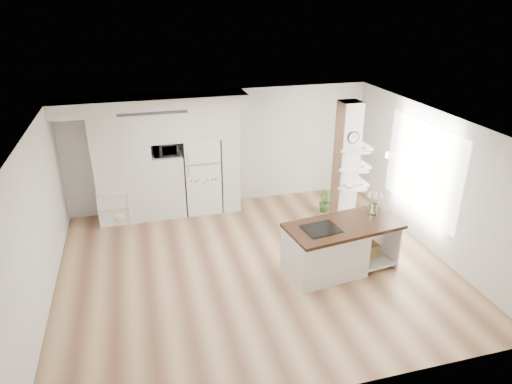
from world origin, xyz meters
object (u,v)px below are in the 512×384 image
refrigerator (202,174)px  kitchen_island (331,248)px  floor_plant_a (384,219)px  bookshelf (115,209)px

refrigerator → kitchen_island: size_ratio=0.81×
kitchen_island → floor_plant_a: kitchen_island is taller
refrigerator → floor_plant_a: 4.12m
kitchen_island → bookshelf: (-3.75, 2.98, -0.14)m
refrigerator → bookshelf: bearing=-174.7°
bookshelf → floor_plant_a: bookshelf is taller
kitchen_island → refrigerator: bearing=111.7°
floor_plant_a → bookshelf: bearing=161.3°
kitchen_island → bookshelf: 4.79m
bookshelf → floor_plant_a: (5.47, -1.86, -0.07)m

